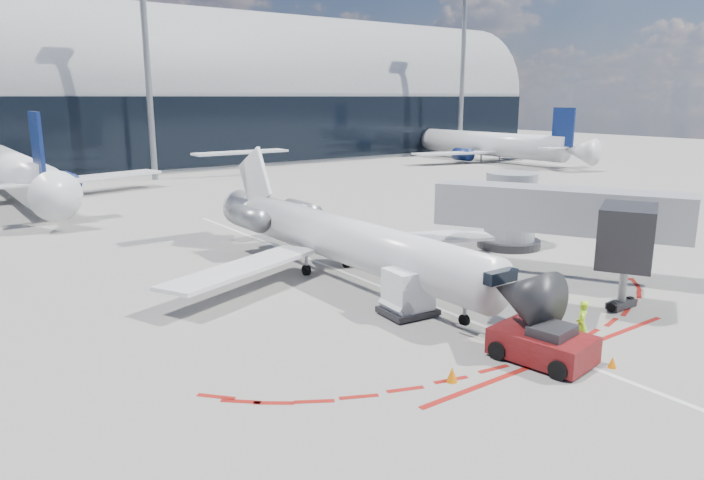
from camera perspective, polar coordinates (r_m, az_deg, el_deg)
ground at (r=32.64m, az=1.86°, el=-3.95°), size 260.00×260.00×0.00m
apron_centerline at (r=34.17m, az=-0.20°, el=-3.16°), size 0.25×40.00×0.01m
apron_stop_bar at (r=25.10m, az=18.39°, el=-9.92°), size 14.00×0.25×0.01m
terminal_building at (r=91.67m, az=-24.33°, el=11.20°), size 150.00×24.15×24.00m
jet_bridge at (r=36.73m, az=17.04°, el=2.22°), size 10.03×15.20×4.90m
light_mast_centre at (r=76.64m, az=-18.10°, el=14.56°), size 0.70×0.70×25.00m
light_mast_east at (r=103.87m, az=9.99°, el=14.39°), size 0.70×0.70×25.00m
regional_jet at (r=33.39m, az=-1.19°, el=0.22°), size 20.67×25.49×6.38m
pushback_tug at (r=24.20m, az=16.96°, el=-9.06°), size 2.83×5.66×1.44m
ramp_worker at (r=25.90m, az=20.14°, el=-7.16°), size 0.81×0.72×1.85m
uld_container at (r=27.80m, az=5.13°, el=-4.78°), size 2.41×2.11×2.10m
safety_cone_left at (r=21.99m, az=9.09°, el=-11.98°), size 0.38×0.38×0.53m
safety_cone_right at (r=24.61m, az=22.60°, el=-10.21°), size 0.31×0.31×0.43m
bg_airliner_0 at (r=66.86m, az=-28.67°, el=7.73°), size 32.41×34.31×10.48m
bg_airliner_1 at (r=97.06m, az=12.19°, el=10.01°), size 31.16×32.99×10.08m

